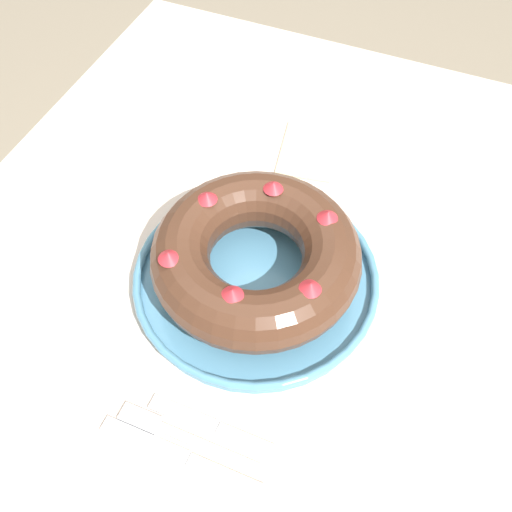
% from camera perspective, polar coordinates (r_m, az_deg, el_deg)
% --- Properties ---
extents(ground_plane, '(8.00, 8.00, 0.00)m').
position_cam_1_polar(ground_plane, '(1.60, 1.12, -18.34)').
color(ground_plane, gray).
extents(dining_table, '(1.23, 1.07, 0.78)m').
position_cam_1_polar(dining_table, '(0.98, 1.75, -5.92)').
color(dining_table, beige).
rests_on(dining_table, ground_plane).
extents(serving_dish, '(0.36, 0.36, 0.03)m').
position_cam_1_polar(serving_dish, '(0.88, 0.00, -2.19)').
color(serving_dish, '#518EB2').
rests_on(serving_dish, dining_table).
extents(bundt_cake, '(0.30, 0.30, 0.09)m').
position_cam_1_polar(bundt_cake, '(0.83, -0.00, 0.02)').
color(bundt_cake, '#4C2D1E').
rests_on(bundt_cake, serving_dish).
extents(fork, '(0.02, 0.19, 0.01)m').
position_cam_1_polar(fork, '(0.79, -7.40, -16.54)').
color(fork, white).
rests_on(fork, dining_table).
extents(serving_knife, '(0.02, 0.22, 0.01)m').
position_cam_1_polar(serving_knife, '(0.78, -6.13, -18.86)').
color(serving_knife, white).
rests_on(serving_knife, dining_table).
extents(cake_knife, '(0.02, 0.17, 0.01)m').
position_cam_1_polar(cake_knife, '(0.79, -3.43, -16.19)').
color(cake_knife, white).
rests_on(cake_knife, dining_table).
extents(napkin, '(0.15, 0.12, 0.00)m').
position_cam_1_polar(napkin, '(1.08, 4.98, 9.93)').
color(napkin, beige).
rests_on(napkin, dining_table).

